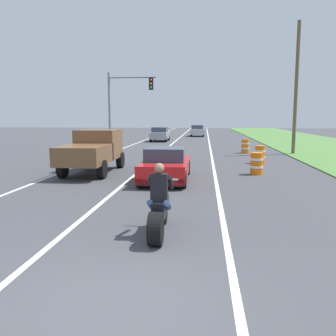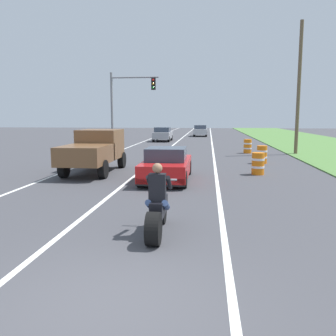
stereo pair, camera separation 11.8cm
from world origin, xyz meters
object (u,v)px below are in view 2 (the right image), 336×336
at_px(pickup_truck_left_lane_brown, 95,149).
at_px(construction_barrel_mid, 262,155).
at_px(sports_car_red, 167,165).
at_px(distant_car_further_ahead, 200,131).
at_px(construction_barrel_far, 248,146).
at_px(traffic_light_mast_near, 126,99).
at_px(construction_barrel_nearest, 258,164).
at_px(motorcycle_with_rider, 158,210).
at_px(distant_car_far_ahead, 163,134).

relative_size(pickup_truck_left_lane_brown, construction_barrel_mid, 4.80).
height_order(sports_car_red, construction_barrel_mid, sports_car_red).
bearing_deg(distant_car_further_ahead, construction_barrel_far, -80.12).
xyz_separation_m(sports_car_red, distant_car_further_ahead, (0.60, 34.23, 0.14)).
bearing_deg(traffic_light_mast_near, construction_barrel_nearest, -52.61).
xyz_separation_m(motorcycle_with_rider, construction_barrel_far, (3.91, 18.78, -0.09)).
xyz_separation_m(construction_barrel_mid, construction_barrel_far, (-0.18, 5.82, 0.00)).
xyz_separation_m(traffic_light_mast_near, distant_car_far_ahead, (1.56, 10.50, -3.17)).
bearing_deg(sports_car_red, distant_car_far_ahead, 97.60).
xyz_separation_m(sports_car_red, pickup_truck_left_lane_brown, (-3.61, 1.79, 0.48)).
bearing_deg(construction_barrel_nearest, motorcycle_with_rider, -110.49).
distance_m(pickup_truck_left_lane_brown, construction_barrel_nearest, 7.57).
xyz_separation_m(construction_barrel_nearest, construction_barrel_far, (0.57, 9.84, 0.00)).
distance_m(pickup_truck_left_lane_brown, distant_car_far_ahead, 22.07).
xyz_separation_m(construction_barrel_far, distant_car_far_ahead, (-7.69, 12.02, 0.27)).
xyz_separation_m(pickup_truck_left_lane_brown, construction_barrel_far, (8.11, 10.04, -0.60)).
distance_m(traffic_light_mast_near, construction_barrel_mid, 12.44).
bearing_deg(pickup_truck_left_lane_brown, distant_car_far_ahead, 88.90).
bearing_deg(construction_barrel_far, distant_car_far_ahead, 122.60).
xyz_separation_m(sports_car_red, construction_barrel_far, (4.50, 11.83, -0.13)).
xyz_separation_m(motorcycle_with_rider, distant_car_far_ahead, (-3.78, 30.80, 0.18)).
bearing_deg(pickup_truck_left_lane_brown, traffic_light_mast_near, 95.63).
height_order(sports_car_red, pickup_truck_left_lane_brown, pickup_truck_left_lane_brown).
relative_size(construction_barrel_nearest, distant_car_further_ahead, 0.25).
distance_m(sports_car_red, distant_car_far_ahead, 24.07).
bearing_deg(pickup_truck_left_lane_brown, construction_barrel_far, 51.06).
relative_size(pickup_truck_left_lane_brown, distant_car_further_ahead, 1.20).
xyz_separation_m(traffic_light_mast_near, distant_car_further_ahead, (5.35, 20.88, -3.17)).
relative_size(construction_barrel_mid, construction_barrel_far, 1.00).
bearing_deg(motorcycle_with_rider, distant_car_further_ahead, 90.00).
relative_size(motorcycle_with_rider, pickup_truck_left_lane_brown, 0.46).
xyz_separation_m(pickup_truck_left_lane_brown, construction_barrel_mid, (8.29, 4.22, -0.60)).
distance_m(traffic_light_mast_near, distant_car_further_ahead, 21.79).
relative_size(pickup_truck_left_lane_brown, construction_barrel_nearest, 4.80).
relative_size(construction_barrel_mid, distant_car_further_ahead, 0.25).
xyz_separation_m(construction_barrel_far, distant_car_further_ahead, (-3.90, 22.40, 0.27)).
bearing_deg(distant_car_far_ahead, motorcycle_with_rider, -83.00).
bearing_deg(construction_barrel_mid, pickup_truck_left_lane_brown, -153.04).
bearing_deg(distant_car_further_ahead, pickup_truck_left_lane_brown, -97.39).
xyz_separation_m(traffic_light_mast_near, construction_barrel_far, (9.25, -1.52, -3.44)).
bearing_deg(distant_car_far_ahead, pickup_truck_left_lane_brown, -91.10).
distance_m(traffic_light_mast_near, construction_barrel_nearest, 14.71).
relative_size(motorcycle_with_rider, construction_barrel_far, 2.21).
distance_m(motorcycle_with_rider, construction_barrel_far, 19.18).
height_order(sports_car_red, distant_car_further_ahead, distant_car_further_ahead).
distance_m(pickup_truck_left_lane_brown, construction_barrel_mid, 9.32).
bearing_deg(traffic_light_mast_near, motorcycle_with_rider, -75.25).
relative_size(construction_barrel_nearest, construction_barrel_mid, 1.00).
height_order(construction_barrel_nearest, construction_barrel_mid, same).
height_order(traffic_light_mast_near, construction_barrel_far, traffic_light_mast_near).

